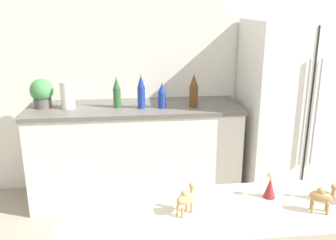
# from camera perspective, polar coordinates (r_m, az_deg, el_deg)

# --- Properties ---
(wall_back) EXTENTS (8.00, 0.06, 2.55)m
(wall_back) POSITION_cam_1_polar(r_m,az_deg,el_deg) (3.75, 1.82, 8.86)
(wall_back) COLOR white
(wall_back) RESTS_ON ground_plane
(back_counter) EXTENTS (1.95, 0.63, 0.92)m
(back_counter) POSITION_cam_1_polar(r_m,az_deg,el_deg) (3.60, -4.92, -4.94)
(back_counter) COLOR white
(back_counter) RESTS_ON ground_plane
(refrigerator) EXTENTS (0.88, 0.74, 1.70)m
(refrigerator) POSITION_cam_1_polar(r_m,az_deg,el_deg) (3.74, 18.19, 1.27)
(refrigerator) COLOR white
(refrigerator) RESTS_ON ground_plane
(potted_plant) EXTENTS (0.21, 0.21, 0.26)m
(potted_plant) POSITION_cam_1_polar(r_m,az_deg,el_deg) (3.55, -18.69, 3.98)
(potted_plant) COLOR #595451
(potted_plant) RESTS_ON back_counter
(paper_towel_roll) EXTENTS (0.12, 0.12, 0.24)m
(paper_towel_roll) POSITION_cam_1_polar(r_m,az_deg,el_deg) (3.46, -15.07, 3.71)
(paper_towel_roll) COLOR white
(paper_towel_roll) RESTS_ON back_counter
(back_bottle_0) EXTENTS (0.07, 0.07, 0.29)m
(back_bottle_0) POSITION_cam_1_polar(r_m,az_deg,el_deg) (3.39, -7.81, 4.14)
(back_bottle_0) COLOR #2D6033
(back_bottle_0) RESTS_ON back_counter
(back_bottle_1) EXTENTS (0.07, 0.07, 0.24)m
(back_bottle_1) POSITION_cam_1_polar(r_m,az_deg,el_deg) (3.35, -0.91, 3.72)
(back_bottle_1) COLOR navy
(back_bottle_1) RESTS_ON back_counter
(back_bottle_2) EXTENTS (0.08, 0.08, 0.31)m
(back_bottle_2) POSITION_cam_1_polar(r_m,az_deg,el_deg) (3.38, 3.93, 4.46)
(back_bottle_2) COLOR brown
(back_bottle_2) RESTS_ON back_counter
(back_bottle_3) EXTENTS (0.07, 0.07, 0.31)m
(back_bottle_3) POSITION_cam_1_polar(r_m,az_deg,el_deg) (3.34, -4.10, 4.30)
(back_bottle_3) COLOR navy
(back_bottle_3) RESTS_ON back_counter
(camel_figurine) EXTENTS (0.10, 0.10, 0.14)m
(camel_figurine) POSITION_cam_1_polar(r_m,az_deg,el_deg) (1.67, 2.68, -11.73)
(camel_figurine) COLOR tan
(camel_figurine) RESTS_ON bar_counter
(camel_figurine_second) EXTENTS (0.12, 0.08, 0.14)m
(camel_figurine_second) POSITION_cam_1_polar(r_m,az_deg,el_deg) (1.81, 22.42, -10.57)
(camel_figurine_second) COLOR #A87F4C
(camel_figurine_second) RESTS_ON bar_counter
(wise_man_figurine_crimson) EXTENTS (0.06, 0.06, 0.14)m
(wise_man_figurine_crimson) POSITION_cam_1_polar(r_m,az_deg,el_deg) (1.87, 15.28, -9.69)
(wise_man_figurine_crimson) COLOR maroon
(wise_man_figurine_crimson) RESTS_ON bar_counter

